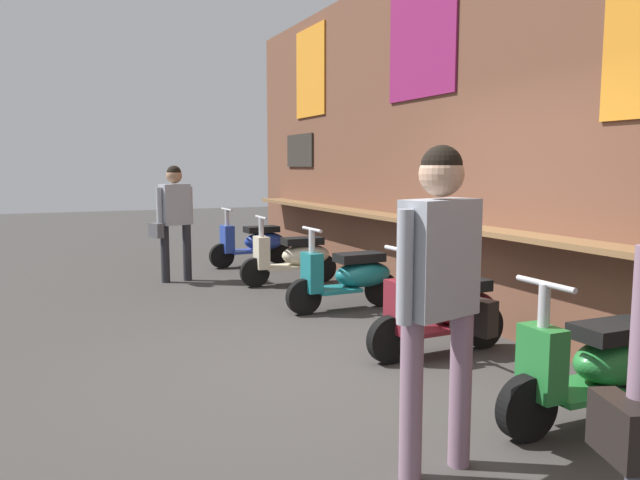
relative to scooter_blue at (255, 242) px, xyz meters
name	(u,v)px	position (x,y,z in m)	size (l,w,h in m)	color
ground_plane	(332,368)	(5.27, -1.08, -0.39)	(38.80, 38.80, 0.00)	#383533
market_stall_facade	(532,127)	(5.26, 0.94, 1.61)	(13.86, 0.61, 3.99)	brown
scooter_blue	(255,242)	(0.00, 0.00, 0.00)	(0.49, 1.40, 0.97)	#233D9E
scooter_cream	(295,256)	(1.76, 0.00, 0.00)	(0.46, 1.40, 0.97)	beige
scooter_teal	(350,276)	(3.47, 0.00, 0.00)	(0.46, 1.40, 0.97)	#197075
scooter_maroon	(446,311)	(5.32, 0.00, 0.00)	(0.46, 1.40, 0.97)	maroon
scooter_green	(600,365)	(6.95, 0.00, 0.00)	(0.46, 1.40, 0.97)	#237533
shopper_browsing	(174,212)	(0.90, -1.49, 0.61)	(0.42, 0.65, 1.65)	#232328
shopper_passing	(441,275)	(7.04, -1.29, 0.69)	(0.39, 0.68, 1.75)	gray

